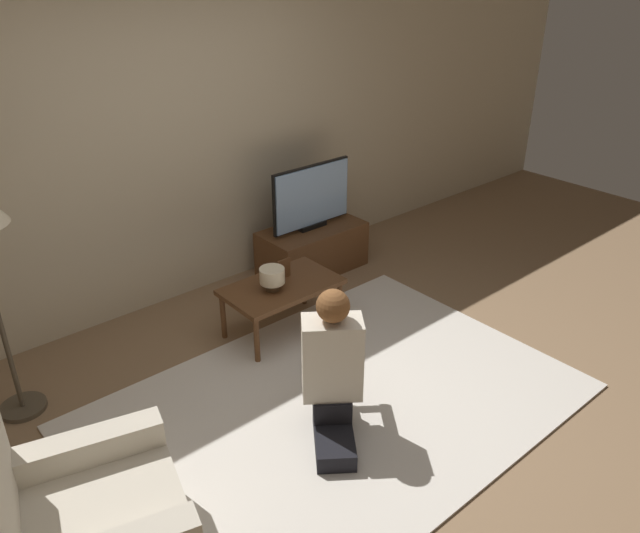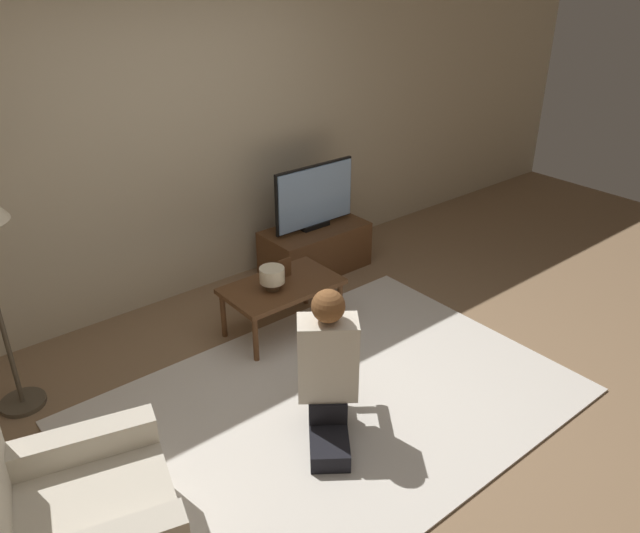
% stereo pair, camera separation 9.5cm
% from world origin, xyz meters
% --- Properties ---
extents(ground_plane, '(10.00, 10.00, 0.00)m').
position_xyz_m(ground_plane, '(0.00, 0.00, 0.00)').
color(ground_plane, '#896B4C').
extents(wall_back, '(10.00, 0.06, 2.60)m').
position_xyz_m(wall_back, '(0.00, 1.93, 1.30)').
color(wall_back, beige).
rests_on(wall_back, ground_plane).
extents(rug, '(2.98, 2.04, 0.02)m').
position_xyz_m(rug, '(0.00, 0.00, 0.01)').
color(rug, silver).
rests_on(rug, ground_plane).
extents(tv_stand, '(0.92, 0.48, 0.41)m').
position_xyz_m(tv_stand, '(1.10, 1.53, 0.20)').
color(tv_stand, brown).
rests_on(tv_stand, ground_plane).
extents(tv, '(0.80, 0.08, 0.56)m').
position_xyz_m(tv, '(1.10, 1.54, 0.69)').
color(tv, black).
rests_on(tv, tv_stand).
extents(coffee_table, '(0.84, 0.50, 0.39)m').
position_xyz_m(coffee_table, '(0.29, 0.91, 0.35)').
color(coffee_table, brown).
rests_on(coffee_table, ground_plane).
extents(armchair, '(1.01, 0.99, 0.94)m').
position_xyz_m(armchair, '(-1.66, -0.15, 0.29)').
color(armchair, beige).
rests_on(armchair, ground_plane).
extents(person_kneeling, '(0.67, 0.78, 0.94)m').
position_xyz_m(person_kneeling, '(-0.16, -0.14, 0.47)').
color(person_kneeling, black).
rests_on(person_kneeling, rug).
extents(picture_frame, '(0.11, 0.01, 0.15)m').
position_xyz_m(picture_frame, '(0.37, 0.98, 0.47)').
color(picture_frame, brown).
rests_on(picture_frame, coffee_table).
extents(table_lamp, '(0.18, 0.18, 0.17)m').
position_xyz_m(table_lamp, '(0.19, 0.89, 0.50)').
color(table_lamp, '#4C3823').
rests_on(table_lamp, coffee_table).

